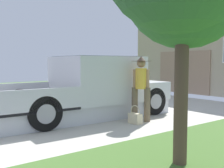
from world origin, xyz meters
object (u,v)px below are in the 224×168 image
(pickup_truck, at_px, (92,89))
(handbag, at_px, (135,118))
(wheeled_trash_bin, at_px, (124,82))
(person_with_hat, at_px, (141,85))

(pickup_truck, relative_size, handbag, 11.36)
(handbag, xyz_separation_m, wheeled_trash_bin, (-5.12, 3.88, 0.45))
(handbag, bearing_deg, wheeled_trash_bin, 142.87)
(handbag, bearing_deg, pickup_truck, -168.59)
(person_with_hat, relative_size, wheeled_trash_bin, 1.52)
(person_with_hat, height_order, handbag, person_with_hat)
(pickup_truck, xyz_separation_m, wheeled_trash_bin, (-3.59, 4.19, -0.18))
(person_with_hat, height_order, wheeled_trash_bin, person_with_hat)
(pickup_truck, xyz_separation_m, person_with_hat, (1.40, 0.63, 0.16))
(pickup_truck, bearing_deg, handbag, 13.10)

